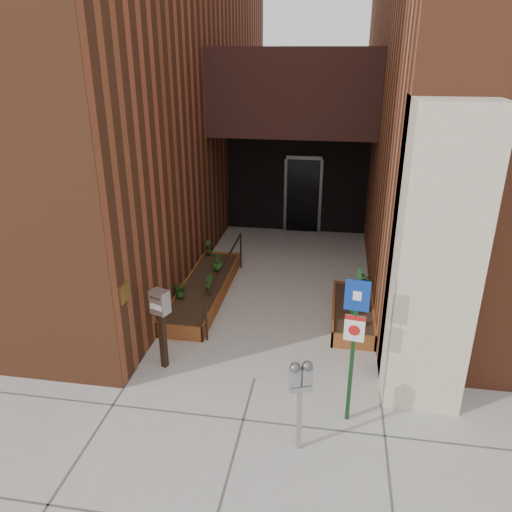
% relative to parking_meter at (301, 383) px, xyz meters
% --- Properties ---
extents(ground, '(80.00, 80.00, 0.00)m').
position_rel_parking_meter_xyz_m(ground, '(-0.83, 1.41, -1.06)').
color(ground, '#9E9991').
rests_on(ground, ground).
extents(architecture, '(20.00, 14.60, 10.00)m').
position_rel_parking_meter_xyz_m(architecture, '(-1.01, 8.30, 3.92)').
color(architecture, brown).
rests_on(architecture, ground).
extents(planter_left, '(0.90, 3.60, 0.30)m').
position_rel_parking_meter_xyz_m(planter_left, '(-2.38, 4.11, -0.93)').
color(planter_left, brown).
rests_on(planter_left, ground).
extents(planter_right, '(0.80, 2.20, 0.30)m').
position_rel_parking_meter_xyz_m(planter_right, '(0.77, 3.61, -0.93)').
color(planter_right, brown).
rests_on(planter_right, ground).
extents(handrail, '(0.04, 3.34, 0.90)m').
position_rel_parking_meter_xyz_m(handrail, '(-1.88, 4.06, -0.31)').
color(handrail, black).
rests_on(handrail, ground).
extents(parking_meter, '(0.32, 0.21, 1.37)m').
position_rel_parking_meter_xyz_m(parking_meter, '(0.00, 0.00, 0.00)').
color(parking_meter, '#979799').
rests_on(parking_meter, ground).
extents(sign_post, '(0.33, 0.10, 2.40)m').
position_rel_parking_meter_xyz_m(sign_post, '(0.65, 0.67, 0.42)').
color(sign_post, '#123317').
rests_on(sign_post, ground).
extents(payment_dropbox, '(0.34, 0.29, 1.42)m').
position_rel_parking_meter_xyz_m(payment_dropbox, '(-2.38, 1.50, -0.04)').
color(payment_dropbox, black).
rests_on(payment_dropbox, ground).
extents(shrub_left_a, '(0.34, 0.34, 0.34)m').
position_rel_parking_meter_xyz_m(shrub_left_a, '(-2.68, 3.45, -0.59)').
color(shrub_left_a, '#1E5117').
rests_on(shrub_left_a, planter_left).
extents(shrub_left_b, '(0.27, 0.27, 0.37)m').
position_rel_parking_meter_xyz_m(shrub_left_b, '(-2.18, 3.75, -0.57)').
color(shrub_left_b, '#255217').
rests_on(shrub_left_b, planter_left).
extents(shrub_left_c, '(0.26, 0.26, 0.40)m').
position_rel_parking_meter_xyz_m(shrub_left_c, '(-2.26, 4.88, -0.56)').
color(shrub_left_c, '#255E1B').
rests_on(shrub_left_c, planter_left).
extents(shrub_left_d, '(0.29, 0.29, 0.39)m').
position_rel_parking_meter_xyz_m(shrub_left_d, '(-2.68, 5.71, -0.56)').
color(shrub_left_d, '#244E16').
rests_on(shrub_left_d, planter_left).
extents(shrub_right_a, '(0.19, 0.19, 0.34)m').
position_rel_parking_meter_xyz_m(shrub_right_a, '(0.72, 2.83, -0.59)').
color(shrub_right_a, '#1C5418').
rests_on(shrub_right_a, planter_right).
extents(shrub_right_b, '(0.21, 0.21, 0.31)m').
position_rel_parking_meter_xyz_m(shrub_right_b, '(1.02, 3.53, -0.60)').
color(shrub_right_b, '#185016').
rests_on(shrub_right_b, planter_right).
extents(shrub_right_c, '(0.31, 0.31, 0.31)m').
position_rel_parking_meter_xyz_m(shrub_right_c, '(1.02, 4.51, -0.60)').
color(shrub_right_c, '#164F1A').
rests_on(shrub_right_c, planter_right).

